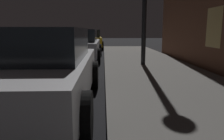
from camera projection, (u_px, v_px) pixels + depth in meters
name	position (u px, v px, depth m)	size (l,w,h in m)	color
car_white	(41.00, 68.00, 3.88)	(1.96, 4.17, 1.43)	silver
car_silver	(80.00, 45.00, 10.22)	(2.03, 4.47, 1.43)	#B7B7BF
car_yellow_cab	(88.00, 39.00, 16.20)	(2.27, 4.41, 1.43)	gold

